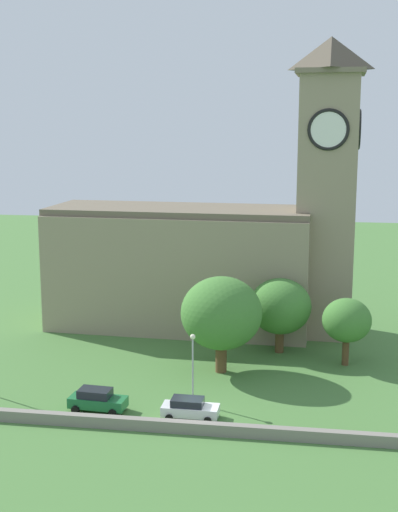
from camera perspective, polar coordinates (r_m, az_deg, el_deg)
ground_plane at (r=69.93m, az=1.84°, el=-8.25°), size 200.00×200.00×0.00m
church at (r=77.69m, az=0.94°, el=0.40°), size 34.28×11.93×31.52m
quay_barrier at (r=53.66m, az=-0.51°, el=-13.83°), size 41.12×0.70×0.91m
car_green at (r=57.88m, az=-8.31°, el=-11.54°), size 4.71×2.41×1.83m
car_white at (r=56.02m, az=-0.77°, el=-12.31°), size 4.49×2.15×1.63m
streetlamp_west_mid at (r=57.65m, az=-0.51°, el=-8.19°), size 0.44×0.44×5.94m
tree_churchyard at (r=64.32m, az=1.84°, el=-4.70°), size 7.50×7.50×9.04m
tree_by_tower at (r=70.45m, az=6.65°, el=-4.11°), size 6.21×6.21×7.60m
tree_riverside_west at (r=67.90m, az=11.97°, el=-5.18°), size 4.66×4.66×6.53m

